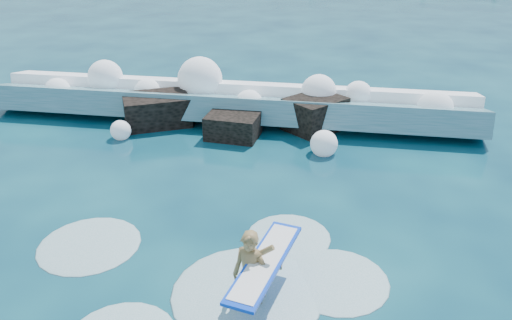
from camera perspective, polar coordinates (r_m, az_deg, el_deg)
name	(u,v)px	position (r m, az deg, el deg)	size (l,w,h in m)	color
ground	(179,238)	(12.00, -8.78, -8.78)	(200.00, 200.00, 0.00)	#082D42
breaking_wave	(231,103)	(18.82, -2.92, 6.50)	(17.91, 2.79, 1.54)	teal
rock_cluster	(227,117)	(17.82, -3.31, 4.98)	(8.32, 3.17, 1.34)	black
surfer_with_board	(253,273)	(9.66, -0.30, -12.84)	(1.26, 3.08, 1.95)	olive
wave_spray	(229,92)	(18.59, -3.10, 7.82)	(15.05, 4.40, 2.24)	white
surf_foam	(226,283)	(10.60, -3.40, -13.83)	(8.65, 5.77, 0.15)	silver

